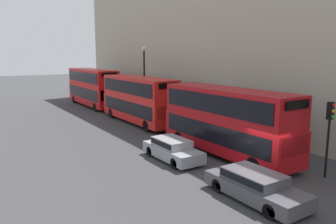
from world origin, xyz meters
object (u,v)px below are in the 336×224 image
object	(u,v)px
bus_leading	(226,119)
bus_third_in_queue	(92,86)
bus_second_in_queue	(138,98)
traffic_light	(330,124)
car_dark_sedan	(255,185)
car_hatchback	(172,149)

from	to	relation	value
bus_leading	bus_third_in_queue	size ratio (longest dim) A/B	0.91
bus_second_in_queue	traffic_light	xyz separation A→B (m)	(1.74, -17.71, 0.50)
bus_leading	car_dark_sedan	size ratio (longest dim) A/B	2.12
bus_leading	car_dark_sedan	xyz separation A→B (m)	(-3.40, -5.59, -1.67)
bus_second_in_queue	traffic_light	bearing A→B (deg)	-84.39
bus_leading	car_hatchback	distance (m)	3.92
bus_leading	car_dark_sedan	world-z (taller)	bus_leading
bus_third_in_queue	traffic_light	world-z (taller)	bus_third_in_queue
car_dark_sedan	car_hatchback	distance (m)	6.61
traffic_light	car_dark_sedan	bearing A→B (deg)	178.43
traffic_light	bus_leading	bearing A→B (deg)	106.87
bus_leading	traffic_light	size ratio (longest dim) A/B	2.55
car_dark_sedan	traffic_light	world-z (taller)	traffic_light
bus_second_in_queue	car_hatchback	distance (m)	11.59
bus_second_in_queue	car_dark_sedan	bearing A→B (deg)	-100.96
bus_second_in_queue	bus_third_in_queue	bearing A→B (deg)	90.00
car_hatchback	bus_second_in_queue	bearing A→B (deg)	72.75
bus_third_in_queue	car_hatchback	size ratio (longest dim) A/B	2.56
bus_third_in_queue	car_dark_sedan	distance (m)	30.04
bus_leading	car_dark_sedan	distance (m)	6.76
bus_leading	bus_second_in_queue	xyz separation A→B (m)	(0.00, 11.97, 0.02)
bus_leading	bus_second_in_queue	size ratio (longest dim) A/B	0.96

